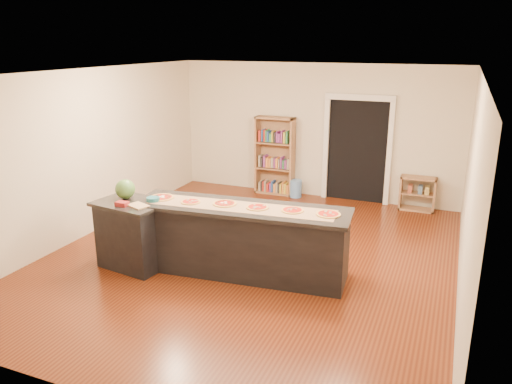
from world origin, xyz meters
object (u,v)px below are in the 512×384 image
at_px(kitchen_island, 241,240).
at_px(low_shelf, 417,194).
at_px(watermelon, 125,189).
at_px(waste_bin, 296,189).
at_px(bookshelf, 275,156).
at_px(side_counter, 134,234).

height_order(kitchen_island, low_shelf, kitchen_island).
bearing_deg(watermelon, kitchen_island, 9.25).
bearing_deg(waste_bin, low_shelf, 1.90).
distance_m(bookshelf, waste_bin, 0.84).
bearing_deg(watermelon, low_shelf, 47.39).
height_order(kitchen_island, watermelon, watermelon).
bearing_deg(kitchen_island, low_shelf, 56.20).
bearing_deg(waste_bin, side_counter, -105.64).
bearing_deg(waste_bin, watermelon, -108.10).
bearing_deg(waste_bin, bookshelf, 171.37).
distance_m(side_counter, watermelon, 0.67).
xyz_separation_m(low_shelf, watermelon, (-3.81, -4.14, 0.81)).
xyz_separation_m(kitchen_island, waste_bin, (-0.40, 3.78, -0.33)).
bearing_deg(kitchen_island, side_counter, -171.77).
xyz_separation_m(bookshelf, low_shelf, (3.00, 0.00, -0.50)).
bearing_deg(waste_bin, kitchen_island, -84.00).
xyz_separation_m(kitchen_island, watermelon, (-1.72, -0.28, 0.64)).
distance_m(kitchen_island, bookshelf, 3.98).
height_order(kitchen_island, side_counter, kitchen_island).
relative_size(kitchen_island, waste_bin, 8.27).
distance_m(side_counter, low_shelf, 5.60).
height_order(waste_bin, watermelon, watermelon).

